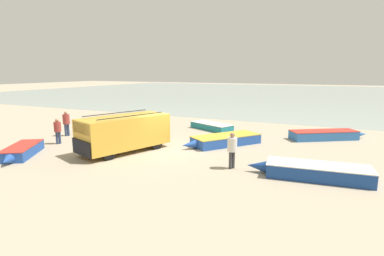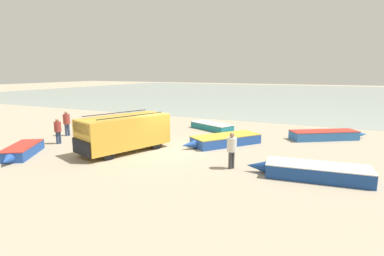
{
  "view_description": "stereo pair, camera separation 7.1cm",
  "coord_description": "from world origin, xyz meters",
  "px_view_note": "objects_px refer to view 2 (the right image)",
  "views": [
    {
      "loc": [
        8.76,
        -15.14,
        4.59
      ],
      "look_at": [
        0.77,
        2.05,
        1.0
      ],
      "focal_mm": 28.0,
      "sensor_mm": 36.0,
      "label": 1
    },
    {
      "loc": [
        8.83,
        -15.11,
        4.59
      ],
      "look_at": [
        0.77,
        2.05,
        1.0
      ],
      "focal_mm": 28.0,
      "sensor_mm": 36.0,
      "label": 2
    }
  ],
  "objects_px": {
    "fishing_rowboat_2": "(133,123)",
    "fisherman_1": "(58,129)",
    "fishing_rowboat_0": "(313,171)",
    "fishing_rowboat_1": "(211,126)",
    "parked_van": "(124,132)",
    "fishing_rowboat_5": "(327,135)",
    "fishing_rowboat_3": "(224,140)",
    "fishing_rowboat_4": "(22,151)",
    "fisherman_0": "(232,147)",
    "fisherman_2": "(67,121)"
  },
  "relations": [
    {
      "from": "fishing_rowboat_2",
      "to": "fisherman_1",
      "type": "relative_size",
      "value": 2.84
    },
    {
      "from": "fishing_rowboat_0",
      "to": "fishing_rowboat_1",
      "type": "xyz_separation_m",
      "value": [
        -8.19,
        8.6,
        -0.06
      ]
    },
    {
      "from": "parked_van",
      "to": "fishing_rowboat_5",
      "type": "relative_size",
      "value": 1.1
    },
    {
      "from": "fishing_rowboat_3",
      "to": "fisherman_1",
      "type": "relative_size",
      "value": 2.98
    },
    {
      "from": "fishing_rowboat_2",
      "to": "fishing_rowboat_4",
      "type": "bearing_deg",
      "value": 62.28
    },
    {
      "from": "parked_van",
      "to": "fishing_rowboat_1",
      "type": "height_order",
      "value": "parked_van"
    },
    {
      "from": "parked_van",
      "to": "fisherman_1",
      "type": "height_order",
      "value": "parked_van"
    },
    {
      "from": "fisherman_0",
      "to": "fisherman_1",
      "type": "xyz_separation_m",
      "value": [
        -11.63,
        0.08,
        -0.06
      ]
    },
    {
      "from": "fishing_rowboat_2",
      "to": "fishing_rowboat_3",
      "type": "relative_size",
      "value": 0.95
    },
    {
      "from": "fisherman_1",
      "to": "parked_van",
      "type": "bearing_deg",
      "value": 27.88
    },
    {
      "from": "fishing_rowboat_4",
      "to": "fisherman_0",
      "type": "relative_size",
      "value": 2.1
    },
    {
      "from": "fisherman_1",
      "to": "fishing_rowboat_3",
      "type": "bearing_deg",
      "value": 47.83
    },
    {
      "from": "fishing_rowboat_1",
      "to": "fisherman_0",
      "type": "height_order",
      "value": "fisherman_0"
    },
    {
      "from": "parked_van",
      "to": "fisherman_2",
      "type": "relative_size",
      "value": 3.13
    },
    {
      "from": "fishing_rowboat_1",
      "to": "fisherman_1",
      "type": "xyz_separation_m",
      "value": [
        -7.06,
        -8.73,
        0.73
      ]
    },
    {
      "from": "fishing_rowboat_1",
      "to": "fishing_rowboat_3",
      "type": "bearing_deg",
      "value": 145.89
    },
    {
      "from": "fishing_rowboat_0",
      "to": "fisherman_2",
      "type": "relative_size",
      "value": 2.93
    },
    {
      "from": "fisherman_0",
      "to": "fishing_rowboat_3",
      "type": "bearing_deg",
      "value": 143.59
    },
    {
      "from": "fisherman_1",
      "to": "fisherman_2",
      "type": "distance_m",
      "value": 2.48
    },
    {
      "from": "fisherman_0",
      "to": "fishing_rowboat_1",
      "type": "bearing_deg",
      "value": 147.49
    },
    {
      "from": "fishing_rowboat_1",
      "to": "fisherman_2",
      "type": "bearing_deg",
      "value": 63.27
    },
    {
      "from": "fishing_rowboat_3",
      "to": "fishing_rowboat_5",
      "type": "distance_m",
      "value": 7.36
    },
    {
      "from": "fishing_rowboat_2",
      "to": "fishing_rowboat_4",
      "type": "height_order",
      "value": "fishing_rowboat_2"
    },
    {
      "from": "fishing_rowboat_2",
      "to": "fisherman_0",
      "type": "xyz_separation_m",
      "value": [
        11.1,
        -7.32,
        0.75
      ]
    },
    {
      "from": "fishing_rowboat_2",
      "to": "fisherman_2",
      "type": "xyz_separation_m",
      "value": [
        -1.96,
        -5.21,
        0.78
      ]
    },
    {
      "from": "fisherman_0",
      "to": "parked_van",
      "type": "bearing_deg",
      "value": -153.39
    },
    {
      "from": "fishing_rowboat_3",
      "to": "fisherman_2",
      "type": "height_order",
      "value": "fisherman_2"
    },
    {
      "from": "fishing_rowboat_3",
      "to": "fisherman_0",
      "type": "height_order",
      "value": "fisherman_0"
    },
    {
      "from": "fishing_rowboat_0",
      "to": "fishing_rowboat_4",
      "type": "relative_size",
      "value": 1.43
    },
    {
      "from": "fishing_rowboat_0",
      "to": "fishing_rowboat_2",
      "type": "height_order",
      "value": "fishing_rowboat_0"
    },
    {
      "from": "fishing_rowboat_0",
      "to": "fishing_rowboat_5",
      "type": "distance_m",
      "value": 8.58
    },
    {
      "from": "fishing_rowboat_5",
      "to": "fisherman_1",
      "type": "xyz_separation_m",
      "value": [
        -15.61,
        -8.7,
        0.68
      ]
    },
    {
      "from": "fishing_rowboat_4",
      "to": "fisherman_0",
      "type": "bearing_deg",
      "value": 71.56
    },
    {
      "from": "fishing_rowboat_5",
      "to": "fisherman_2",
      "type": "bearing_deg",
      "value": 168.76
    },
    {
      "from": "fishing_rowboat_2",
      "to": "fishing_rowboat_4",
      "type": "xyz_separation_m",
      "value": [
        -0.04,
        -10.15,
        -0.01
      ]
    },
    {
      "from": "fishing_rowboat_1",
      "to": "fisherman_0",
      "type": "relative_size",
      "value": 2.47
    },
    {
      "from": "fishing_rowboat_3",
      "to": "fishing_rowboat_5",
      "type": "bearing_deg",
      "value": 164.01
    },
    {
      "from": "fishing_rowboat_0",
      "to": "fishing_rowboat_1",
      "type": "distance_m",
      "value": 11.88
    },
    {
      "from": "fishing_rowboat_1",
      "to": "fishing_rowboat_2",
      "type": "distance_m",
      "value": 6.7
    },
    {
      "from": "fishing_rowboat_2",
      "to": "fishing_rowboat_3",
      "type": "bearing_deg",
      "value": 134.56
    },
    {
      "from": "fishing_rowboat_2",
      "to": "fishing_rowboat_5",
      "type": "height_order",
      "value": "fishing_rowboat_5"
    },
    {
      "from": "fishing_rowboat_3",
      "to": "fishing_rowboat_4",
      "type": "xyz_separation_m",
      "value": [
        -9.25,
        -7.17,
        -0.02
      ]
    },
    {
      "from": "fisherman_1",
      "to": "fisherman_2",
      "type": "relative_size",
      "value": 0.92
    },
    {
      "from": "fishing_rowboat_3",
      "to": "fisherman_0",
      "type": "bearing_deg",
      "value": 60.35
    },
    {
      "from": "fishing_rowboat_2",
      "to": "fisherman_2",
      "type": "bearing_deg",
      "value": 41.86
    },
    {
      "from": "fishing_rowboat_5",
      "to": "fisherman_0",
      "type": "height_order",
      "value": "fisherman_0"
    },
    {
      "from": "fisherman_2",
      "to": "fisherman_0",
      "type": "bearing_deg",
      "value": -165.79
    },
    {
      "from": "parked_van",
      "to": "fisherman_0",
      "type": "bearing_deg",
      "value": 106.45
    },
    {
      "from": "parked_van",
      "to": "fishing_rowboat_4",
      "type": "relative_size",
      "value": 1.53
    },
    {
      "from": "fishing_rowboat_5",
      "to": "fisherman_0",
      "type": "xyz_separation_m",
      "value": [
        -3.98,
        -8.78,
        0.74
      ]
    }
  ]
}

